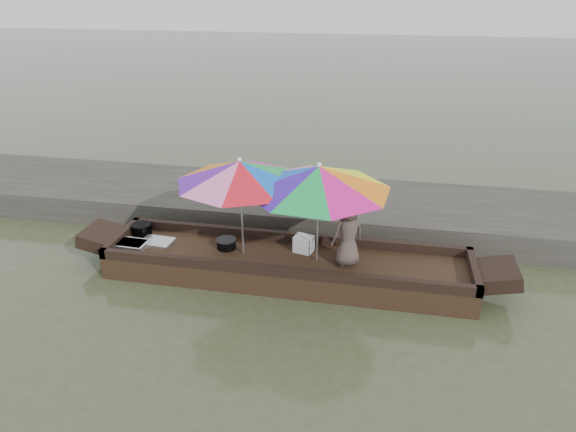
% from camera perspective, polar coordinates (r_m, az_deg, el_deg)
% --- Properties ---
extents(water, '(80.00, 80.00, 0.00)m').
position_cam_1_polar(water, '(8.03, -0.14, -6.79)').
color(water, '#384124').
rests_on(water, ground).
extents(dock, '(22.00, 2.20, 0.50)m').
position_cam_1_polar(dock, '(9.84, 2.35, 1.05)').
color(dock, '#2D2B26').
rests_on(dock, ground).
extents(boat_hull, '(5.56, 1.20, 0.35)m').
position_cam_1_polar(boat_hull, '(7.94, -0.14, -5.71)').
color(boat_hull, black).
rests_on(boat_hull, water).
extents(cooking_pot, '(0.33, 0.33, 0.17)m').
position_cam_1_polar(cooking_pot, '(8.87, -15.98, -1.40)').
color(cooking_pot, black).
rests_on(cooking_pot, boat_hull).
extents(tray_crayfish, '(0.52, 0.37, 0.09)m').
position_cam_1_polar(tray_crayfish, '(8.49, -17.03, -3.07)').
color(tray_crayfish, silver).
rests_on(tray_crayfish, boat_hull).
extents(tray_scallop, '(0.53, 0.39, 0.06)m').
position_cam_1_polar(tray_scallop, '(8.49, -14.35, -2.84)').
color(tray_scallop, silver).
rests_on(tray_scallop, boat_hull).
extents(charcoal_grill, '(0.30, 0.30, 0.14)m').
position_cam_1_polar(charcoal_grill, '(8.14, -6.87, -3.12)').
color(charcoal_grill, black).
rests_on(charcoal_grill, boat_hull).
extents(supply_bag, '(0.33, 0.28, 0.26)m').
position_cam_1_polar(supply_bag, '(7.97, 1.75, -3.11)').
color(supply_bag, silver).
rests_on(supply_bag, boat_hull).
extents(vendor, '(0.59, 0.53, 1.00)m').
position_cam_1_polar(vendor, '(7.50, 6.69, -1.95)').
color(vendor, '#4F4039').
rests_on(vendor, boat_hull).
extents(umbrella_bow, '(1.94, 1.94, 1.55)m').
position_cam_1_polar(umbrella_bow, '(7.66, -5.18, 0.95)').
color(umbrella_bow, green).
rests_on(umbrella_bow, boat_hull).
extents(umbrella_stern, '(2.60, 2.60, 1.55)m').
position_cam_1_polar(umbrella_stern, '(7.44, 3.33, 0.27)').
color(umbrella_stern, '#FFFB14').
rests_on(umbrella_stern, boat_hull).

